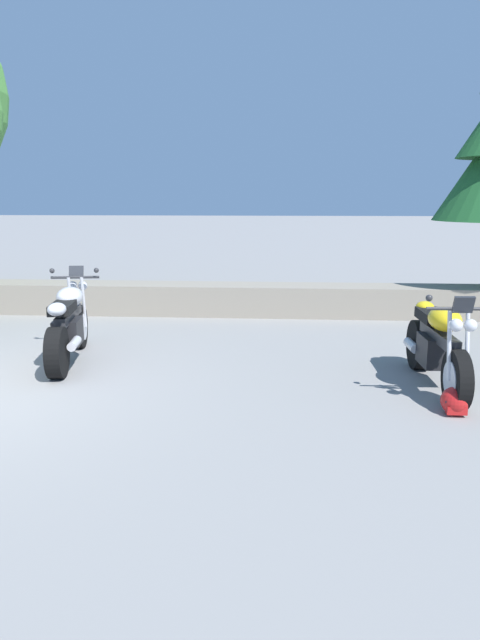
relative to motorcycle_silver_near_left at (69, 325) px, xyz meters
The scene contains 4 objects.
stone_wall 3.41m from the motorcycle_silver_near_left, 104.67° to the left, with size 36.00×0.80×0.55m, color gray.
motorcycle_silver_near_left is the anchor object (origin of this frame).
motorcycle_yellow_centre 4.60m from the motorcycle_silver_near_left, ahead, with size 0.67×2.06×1.18m.
rider_helmet 4.81m from the motorcycle_silver_near_left, 20.03° to the right, with size 0.28×0.28×0.28m.
Camera 1 is at (3.62, -5.83, 2.14)m, focal length 33.01 mm.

